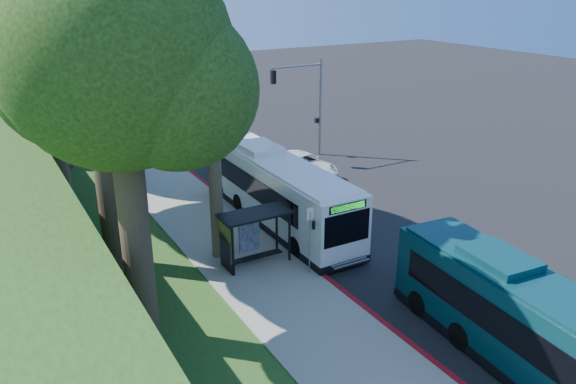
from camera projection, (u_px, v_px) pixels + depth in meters
ground at (344, 212)px, 31.31m from camera, size 140.00×140.00×0.00m
sidewalk at (224, 240)px, 27.89m from camera, size 4.50×70.00×0.12m
red_curb at (305, 262)px, 25.72m from camera, size 0.25×30.00×0.13m
grass_verge at (85, 228)px, 29.30m from camera, size 8.00×70.00×0.06m
bus_shelter at (249, 228)px, 24.97m from camera, size 3.20×1.51×2.55m
stop_sign_pole at (310, 232)px, 24.00m from camera, size 0.35×0.06×3.17m
traffic_signal_pole at (308, 96)px, 39.60m from camera, size 4.10×0.30×7.00m
tree_0 at (90, 7)px, 21.53m from camera, size 8.40×8.00×15.70m
tree_2 at (45, 8)px, 34.99m from camera, size 8.82×8.40×15.12m
tree_4 at (26, 9)px, 48.44m from camera, size 8.40×8.00×14.14m
tree_5 at (28, 13)px, 55.66m from camera, size 7.35×7.00×12.86m
tree_6 at (121, 67)px, 16.97m from camera, size 7.56×7.20×13.74m
white_bus at (277, 189)px, 29.58m from camera, size 2.81×12.66×3.77m
teal_bus at (535, 328)px, 18.01m from camera, size 3.46×11.96×3.52m
pickup at (303, 165)px, 36.91m from camera, size 3.40×5.67×1.47m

